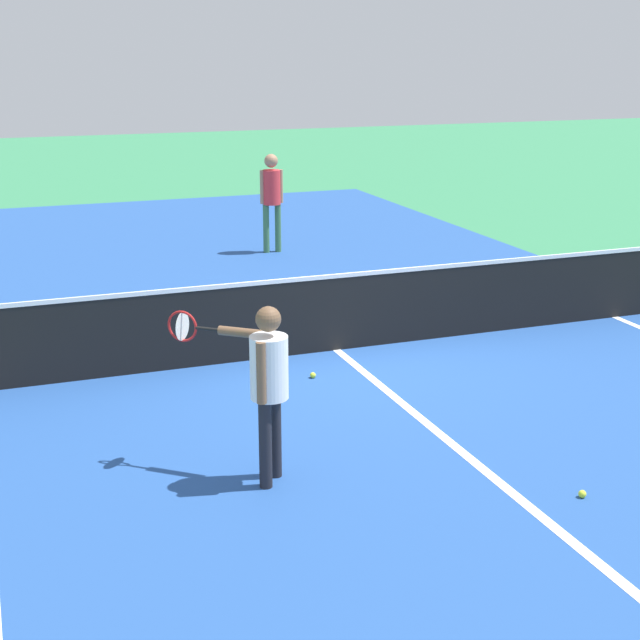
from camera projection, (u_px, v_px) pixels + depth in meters
name	position (u px, v px, depth m)	size (l,w,h in m)	color
ground_plane	(337.00, 350.00, 11.27)	(60.00, 60.00, 0.00)	#337F51
court_surface_inbounds	(337.00, 350.00, 11.27)	(10.62, 24.40, 0.00)	#234C93
line_center_service	(464.00, 454.00, 8.39)	(0.10, 6.40, 0.01)	white
net	(337.00, 311.00, 11.13)	(9.91, 0.09, 1.07)	#33383D
player_near	(266.00, 375.00, 7.61)	(0.84, 0.95, 1.56)	black
player_far	(272.00, 192.00, 16.33)	(0.42, 0.32, 1.76)	#3F7247
tennis_ball_near_net	(313.00, 375.00, 10.31)	(0.07, 0.07, 0.07)	#CCE033
tennis_ball_mid_court	(582.00, 494.00, 7.57)	(0.07, 0.07, 0.07)	#CCE033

